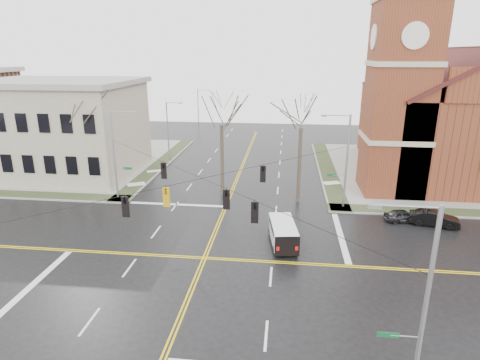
# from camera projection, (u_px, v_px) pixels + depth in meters

# --- Properties ---
(ground) EXTENTS (120.00, 120.00, 0.00)m
(ground) POSITION_uv_depth(u_px,v_px,m) (204.00, 258.00, 29.69)
(ground) COLOR black
(ground) RESTS_ON ground
(sidewalks) EXTENTS (80.00, 80.00, 0.17)m
(sidewalks) POSITION_uv_depth(u_px,v_px,m) (204.00, 257.00, 29.67)
(sidewalks) COLOR gray
(sidewalks) RESTS_ON ground
(road_markings) EXTENTS (100.00, 100.00, 0.01)m
(road_markings) POSITION_uv_depth(u_px,v_px,m) (204.00, 258.00, 29.69)
(road_markings) COLOR gold
(road_markings) RESTS_ON ground
(church) EXTENTS (24.28, 27.48, 27.50)m
(church) POSITION_uv_depth(u_px,v_px,m) (447.00, 106.00, 47.88)
(church) COLOR brown
(church) RESTS_ON ground
(civic_building_a) EXTENTS (18.00, 14.00, 11.00)m
(civic_building_a) POSITION_uv_depth(u_px,v_px,m) (60.00, 129.00, 49.37)
(civic_building_a) COLOR gray
(civic_building_a) RESTS_ON ground
(signal_pole_ne) EXTENTS (2.75, 0.22, 9.00)m
(signal_pole_ne) POSITION_uv_depth(u_px,v_px,m) (345.00, 159.00, 37.84)
(signal_pole_ne) COLOR gray
(signal_pole_ne) RESTS_ON ground
(signal_pole_nw) EXTENTS (2.75, 0.22, 9.00)m
(signal_pole_nw) POSITION_uv_depth(u_px,v_px,m) (115.00, 152.00, 40.32)
(signal_pole_nw) COLOR gray
(signal_pole_nw) RESTS_ON ground
(signal_pole_se) EXTENTS (2.75, 0.22, 9.00)m
(signal_pole_se) POSITION_uv_depth(u_px,v_px,m) (421.00, 303.00, 16.06)
(signal_pole_se) COLOR gray
(signal_pole_se) RESTS_ON ground
(span_wires) EXTENTS (23.02, 23.02, 0.03)m
(span_wires) POSITION_uv_depth(u_px,v_px,m) (202.00, 178.00, 27.81)
(span_wires) COLOR black
(span_wires) RESTS_ON ground
(traffic_signals) EXTENTS (8.21, 8.26, 1.30)m
(traffic_signals) POSITION_uv_depth(u_px,v_px,m) (200.00, 192.00, 27.41)
(traffic_signals) COLOR black
(traffic_signals) RESTS_ON ground
(streetlight_north_a) EXTENTS (2.30, 0.20, 8.00)m
(streetlight_north_a) POSITION_uv_depth(u_px,v_px,m) (169.00, 128.00, 56.01)
(streetlight_north_a) COLOR gray
(streetlight_north_a) RESTS_ON ground
(streetlight_north_b) EXTENTS (2.30, 0.20, 8.00)m
(streetlight_north_b) POSITION_uv_depth(u_px,v_px,m) (199.00, 109.00, 74.94)
(streetlight_north_b) COLOR gray
(streetlight_north_b) RESTS_ON ground
(cargo_van) EXTENTS (2.52, 4.97, 1.81)m
(cargo_van) POSITION_uv_depth(u_px,v_px,m) (283.00, 231.00, 31.64)
(cargo_van) COLOR white
(cargo_van) RESTS_ON ground
(parked_car_a) EXTENTS (3.46, 1.89, 1.12)m
(parked_car_a) POSITION_uv_depth(u_px,v_px,m) (403.00, 216.00, 35.98)
(parked_car_a) COLOR black
(parked_car_a) RESTS_ON ground
(parked_car_b) EXTENTS (4.33, 2.39, 1.35)m
(parked_car_b) POSITION_uv_depth(u_px,v_px,m) (434.00, 218.00, 35.08)
(parked_car_b) COLOR black
(parked_car_b) RESTS_ON ground
(tree_nw_far) EXTENTS (4.00, 4.00, 11.45)m
(tree_nw_far) POSITION_uv_depth(u_px,v_px,m) (86.00, 115.00, 41.81)
(tree_nw_far) COLOR #322920
(tree_nw_far) RESTS_ON ground
(tree_nw_near) EXTENTS (4.00, 4.00, 11.03)m
(tree_nw_near) POSITION_uv_depth(u_px,v_px,m) (222.00, 120.00, 40.74)
(tree_nw_near) COLOR #322920
(tree_nw_near) RESTS_ON ground
(tree_ne) EXTENTS (4.00, 4.00, 11.11)m
(tree_ne) POSITION_uv_depth(u_px,v_px,m) (301.00, 123.00, 38.69)
(tree_ne) COLOR #322920
(tree_ne) RESTS_ON ground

